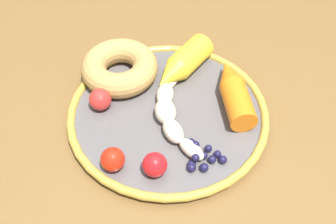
% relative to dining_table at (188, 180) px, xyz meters
% --- Properties ---
extents(dining_table, '(1.29, 0.88, 0.75)m').
position_rel_dining_table_xyz_m(dining_table, '(0.00, 0.00, 0.00)').
color(dining_table, brown).
rests_on(dining_table, ground_plane).
extents(plate, '(0.29, 0.29, 0.02)m').
position_rel_dining_table_xyz_m(plate, '(0.06, 0.03, 0.09)').
color(plate, '#53504F').
rests_on(plate, dining_table).
extents(banana, '(0.18, 0.07, 0.03)m').
position_rel_dining_table_xyz_m(banana, '(0.05, 0.03, 0.11)').
color(banana, beige).
rests_on(banana, plate).
extents(carrot_orange, '(0.13, 0.06, 0.04)m').
position_rel_dining_table_xyz_m(carrot_orange, '(0.08, -0.06, 0.11)').
color(carrot_orange, orange).
rests_on(carrot_orange, plate).
extents(carrot_yellow, '(0.12, 0.10, 0.04)m').
position_rel_dining_table_xyz_m(carrot_yellow, '(0.14, 0.01, 0.11)').
color(carrot_yellow, yellow).
rests_on(carrot_yellow, plate).
extents(donut, '(0.17, 0.17, 0.04)m').
position_rel_dining_table_xyz_m(donut, '(0.13, 0.11, 0.11)').
color(donut, '#B38748').
rests_on(donut, plate).
extents(blueberry_pile, '(0.05, 0.06, 0.02)m').
position_rel_dining_table_xyz_m(blueberry_pile, '(-0.03, -0.01, 0.10)').
color(blueberry_pile, '#191638').
rests_on(blueberry_pile, plate).
extents(tomato_near, '(0.03, 0.03, 0.03)m').
position_rel_dining_table_xyz_m(tomato_near, '(0.06, 0.13, 0.11)').
color(tomato_near, red).
rests_on(tomato_near, plate).
extents(tomato_mid, '(0.03, 0.03, 0.03)m').
position_rel_dining_table_xyz_m(tomato_mid, '(-0.04, 0.05, 0.11)').
color(tomato_mid, red).
rests_on(tomato_mid, plate).
extents(tomato_far, '(0.03, 0.03, 0.03)m').
position_rel_dining_table_xyz_m(tomato_far, '(-0.04, 0.10, 0.11)').
color(tomato_far, red).
rests_on(tomato_far, plate).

